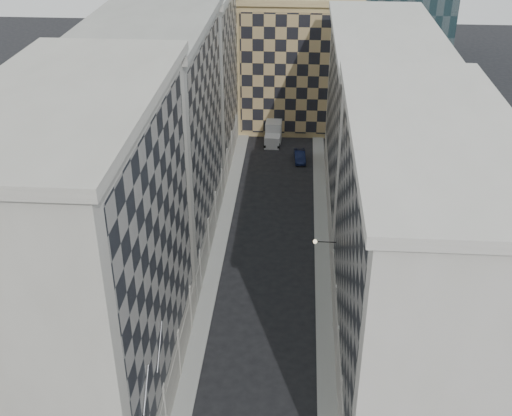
% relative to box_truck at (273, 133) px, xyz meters
% --- Properties ---
extents(sidewalk_west, '(1.50, 100.00, 0.15)m').
position_rel_box_truck_xyz_m(sidewalk_west, '(-4.29, -29.42, -1.18)').
color(sidewalk_west, gray).
rests_on(sidewalk_west, ground).
extents(sidewalk_east, '(1.50, 100.00, 0.15)m').
position_rel_box_truck_xyz_m(sidewalk_east, '(6.21, -29.42, -1.18)').
color(sidewalk_east, gray).
rests_on(sidewalk_east, ground).
extents(bldg_left_a, '(10.80, 22.80, 23.70)m').
position_rel_box_truck_xyz_m(bldg_left_a, '(-9.92, -48.42, 10.57)').
color(bldg_left_a, '#A39F93').
rests_on(bldg_left_a, ground).
extents(bldg_left_b, '(10.80, 22.80, 22.70)m').
position_rel_box_truck_xyz_m(bldg_left_b, '(-9.92, -26.42, 10.07)').
color(bldg_left_b, gray).
rests_on(bldg_left_b, ground).
extents(bldg_left_c, '(10.80, 22.80, 21.70)m').
position_rel_box_truck_xyz_m(bldg_left_c, '(-9.92, -4.42, 9.57)').
color(bldg_left_c, '#A39F93').
rests_on(bldg_left_c, ground).
extents(bldg_right_a, '(10.80, 26.80, 20.70)m').
position_rel_box_truck_xyz_m(bldg_right_a, '(11.84, -44.42, 9.07)').
color(bldg_right_a, '#B9B5AA').
rests_on(bldg_right_a, ground).
extents(bldg_right_b, '(10.80, 28.80, 19.70)m').
position_rel_box_truck_xyz_m(bldg_right_b, '(11.85, -17.42, 8.59)').
color(bldg_right_b, '#B9B5AA').
rests_on(bldg_right_b, ground).
extents(tan_block, '(16.80, 14.80, 18.80)m').
position_rel_box_truck_xyz_m(tan_block, '(2.96, 8.48, 8.18)').
color(tan_block, '#A18155').
rests_on(tan_block, ground).
extents(flagpoles_left, '(0.10, 6.33, 2.33)m').
position_rel_box_truck_xyz_m(flagpoles_left, '(-4.94, -53.42, 6.75)').
color(flagpoles_left, gray).
rests_on(flagpoles_left, ground).
extents(bracket_lamp, '(1.98, 0.36, 0.36)m').
position_rel_box_truck_xyz_m(bracket_lamp, '(5.34, -35.42, 4.95)').
color(bracket_lamp, black).
rests_on(bracket_lamp, ground).
extents(box_truck, '(2.33, 5.32, 2.88)m').
position_rel_box_truck_xyz_m(box_truck, '(0.00, 0.00, 0.00)').
color(box_truck, silver).
rests_on(box_truck, ground).
extents(dark_car, '(1.67, 4.04, 1.30)m').
position_rel_box_truck_xyz_m(dark_car, '(3.71, -6.05, -0.60)').
color(dark_car, '#0E1534').
rests_on(dark_car, ground).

